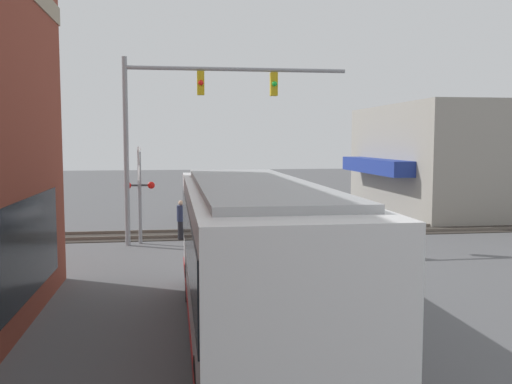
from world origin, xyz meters
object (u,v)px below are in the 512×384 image
city_bus (252,253)px  parked_car_silver (205,206)px  pedestrian_at_crossing (181,220)px  crossing_signal (140,185)px

city_bus → parked_car_silver: (17.77, -0.00, -1.11)m
pedestrian_at_crossing → crossing_signal: bearing=109.5°
crossing_signal → pedestrian_at_crossing: bearing=-70.5°
crossing_signal → pedestrian_at_crossing: crossing_signal is taller
crossing_signal → parked_car_silver: crossing_signal is taller
crossing_signal → parked_car_silver: 7.20m
crossing_signal → pedestrian_at_crossing: (0.57, -1.60, -1.47)m
city_bus → parked_car_silver: bearing=-0.0°
city_bus → pedestrian_at_crossing: bearing=6.1°
crossing_signal → pedestrian_at_crossing: 2.24m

